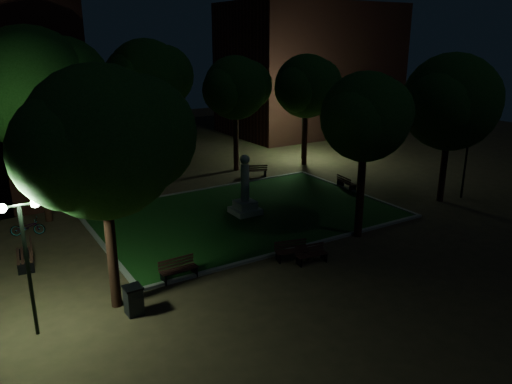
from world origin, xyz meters
TOP-DOWN VIEW (x-y plane):
  - ground at (0.00, 0.00)m, footprint 80.00×80.00m
  - lawn at (0.00, 2.00)m, footprint 15.00×10.00m
  - lawn_kerb at (0.00, 2.00)m, footprint 15.40×10.40m
  - monument at (0.00, 2.00)m, footprint 1.40×1.40m
  - building_far at (18.00, 20.00)m, footprint 16.00×10.00m
  - tree_west at (-8.50, -3.67)m, footprint 6.13×5.01m
  - tree_north_wl at (-2.02, 10.01)m, footprint 5.76×4.70m
  - tree_north_er at (4.26, 10.26)m, footprint 5.26×4.29m
  - tree_ne at (9.34, 9.06)m, footprint 5.50×4.49m
  - tree_east at (10.88, -1.90)m, footprint 6.48×5.29m
  - tree_se at (3.15, -3.36)m, footprint 4.91×4.01m
  - tree_nw at (-8.91, 6.51)m, footprint 7.18×5.86m
  - tree_far_north at (-2.30, 10.35)m, footprint 5.54×4.53m
  - lamppost_sw at (-11.29, -4.05)m, footprint 1.18×0.28m
  - lamppost_se at (12.30, -2.16)m, footprint 1.18×0.28m
  - lamppost_ne at (10.17, 10.57)m, footprint 1.18×0.28m
  - bench_near_left at (-1.13, -3.79)m, footprint 1.53×0.84m
  - bench_near_right at (-0.63, -4.48)m, footprint 1.43×0.67m
  - bench_west_near at (-5.94, -2.91)m, footprint 1.52×0.57m
  - bench_left_side at (-10.80, 1.43)m, footprint 0.80×1.84m
  - bench_right_side at (7.69, 2.72)m, footprint 0.69×1.53m
  - bench_far_side at (4.34, 8.03)m, footprint 1.67×1.09m
  - trash_bin at (-8.26, -4.52)m, footprint 0.62×0.62m
  - bicycle at (-10.26, 5.02)m, footprint 1.65×1.02m

SIDE VIEW (x-z plane):
  - ground at x=0.00m, z-range 0.00..0.00m
  - lawn at x=0.00m, z-range 0.00..0.08m
  - lawn_kerb at x=0.00m, z-range 0.00..0.12m
  - bench_near_right at x=-0.63m, z-range -0.02..0.73m
  - bench_near_left at x=-1.13m, z-range -0.02..0.78m
  - bench_right_side at x=7.69m, z-range -0.02..0.79m
  - bench_west_near at x=-5.94m, z-range -0.02..0.80m
  - bench_far_side at x=4.34m, z-range -0.03..0.84m
  - bicycle at x=-10.26m, z-range 0.00..0.82m
  - bench_left_side at x=-10.80m, z-range -0.03..0.95m
  - trash_bin at x=-8.26m, z-range 0.01..1.04m
  - monument at x=0.00m, z-range -0.64..2.56m
  - lamppost_ne at x=10.17m, z-range 0.84..4.83m
  - lamppost_sw at x=-11.29m, z-range 0.89..5.36m
  - lamppost_se at x=12.30m, z-range 0.90..5.51m
  - tree_east at x=10.88m, z-range 1.50..9.80m
  - tree_se at x=3.15m, z-range 1.83..9.51m
  - tree_ne at x=9.34m, z-range 1.72..9.65m
  - tree_north_er at x=4.26m, z-range 1.79..9.68m
  - tree_west at x=-8.50m, z-range 1.67..10.04m
  - building_far at x=18.00m, z-range 0.00..12.00m
  - tree_far_north at x=-2.30m, z-range 2.06..10.71m
  - tree_north_wl at x=-2.02m, z-range 2.13..11.12m
  - tree_nw at x=-8.91m, z-range 1.88..11.52m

